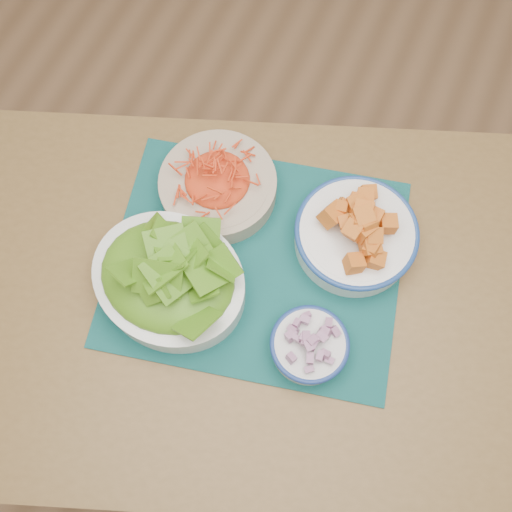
{
  "coord_description": "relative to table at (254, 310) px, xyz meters",
  "views": [
    {
      "loc": [
        -0.11,
        -0.38,
        1.78
      ],
      "look_at": [
        -0.26,
        -0.04,
        0.78
      ],
      "focal_mm": 40.0,
      "sensor_mm": 36.0,
      "label": 1
    }
  ],
  "objects": [
    {
      "name": "lettuce_bowl",
      "position": [
        -0.15,
        -0.05,
        0.17
      ],
      "size": [
        0.32,
        0.28,
        0.12
      ],
      "rotation": [
        0.0,
        0.0,
        -0.14
      ],
      "color": "white",
      "rests_on": "placemat"
    },
    {
      "name": "placemat",
      "position": [
        -0.02,
        0.06,
        0.11
      ],
      "size": [
        0.63,
        0.56,
        0.0
      ],
      "primitive_type": "cube",
      "rotation": [
        0.0,
        0.0,
        0.21
      ],
      "color": "#093434",
      "rests_on": "table"
    },
    {
      "name": "ground",
      "position": [
        0.24,
        0.1,
        -0.65
      ],
      "size": [
        4.0,
        4.0,
        0.0
      ],
      "primitive_type": "plane",
      "color": "#936B47",
      "rests_on": "ground"
    },
    {
      "name": "onion_bowl",
      "position": [
        0.13,
        -0.05,
        0.14
      ],
      "size": [
        0.16,
        0.16,
        0.07
      ],
      "rotation": [
        0.0,
        0.0,
        0.28
      ],
      "color": "silver",
      "rests_on": "placemat"
    },
    {
      "name": "squash_bowl",
      "position": [
        0.13,
        0.18,
        0.16
      ],
      "size": [
        0.28,
        0.28,
        0.12
      ],
      "rotation": [
        0.0,
        0.0,
        -0.26
      ],
      "color": "white",
      "rests_on": "placemat"
    },
    {
      "name": "carrot_bowl",
      "position": [
        -0.15,
        0.17,
        0.15
      ],
      "size": [
        0.25,
        0.25,
        0.09
      ],
      "rotation": [
        0.0,
        0.0,
        -0.08
      ],
      "color": "tan",
      "rests_on": "placemat"
    },
    {
      "name": "table",
      "position": [
        0.0,
        0.0,
        0.0
      ],
      "size": [
        1.34,
        1.12,
        0.75
      ],
      "rotation": [
        0.0,
        0.0,
        0.36
      ],
      "color": "brown",
      "rests_on": "ground"
    }
  ]
}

